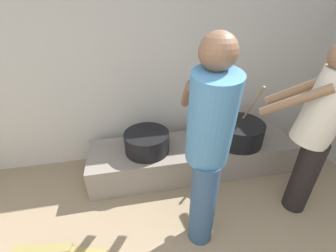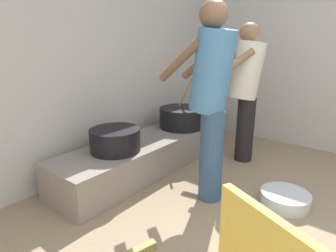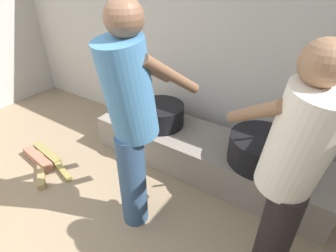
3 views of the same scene
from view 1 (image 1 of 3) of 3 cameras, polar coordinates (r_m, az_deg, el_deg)
The scene contains 6 objects.
block_enclosure_rear at distance 2.63m, azimuth -9.29°, elevation 13.30°, with size 5.11×0.20×2.11m, color #ADA8A0.
hearth_ledge at distance 2.67m, azimuth 6.06°, elevation -7.61°, with size 2.29×0.60×0.35m, color slate.
cooking_pot_main at distance 2.65m, azimuth 17.38°, elevation -1.47°, with size 0.53×0.53×0.69m.
cooking_pot_secondary at distance 2.41m, azimuth -5.32°, elevation -3.98°, with size 0.47×0.47×0.22m.
cook_in_blue_shirt at distance 1.55m, azimuth 10.16°, elevation -4.10°, with size 0.45×0.73×1.65m.
cook_in_cream_shirt at distance 2.18m, azimuth 33.55°, elevation -0.35°, with size 0.70×0.67×1.55m.
Camera 1 is at (-0.08, 0.14, 1.81)m, focal length 24.26 mm.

